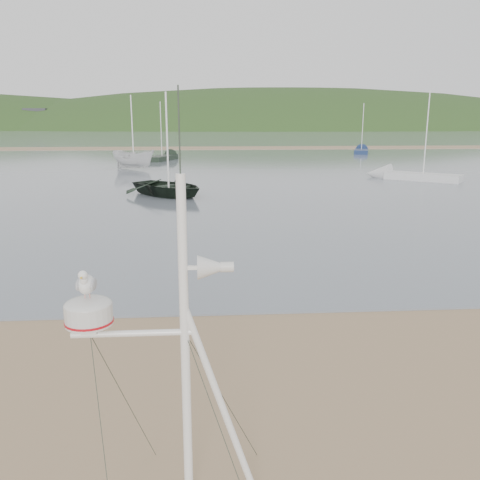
{
  "coord_description": "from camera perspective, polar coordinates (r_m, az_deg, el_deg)",
  "views": [
    {
      "loc": [
        1.34,
        -6.93,
        4.42
      ],
      "look_at": [
        1.88,
        1.0,
        2.51
      ],
      "focal_mm": 38.0,
      "sensor_mm": 36.0,
      "label": 1
    }
  ],
  "objects": [
    {
      "name": "boat_white",
      "position": [
        45.84,
        -11.93,
        10.63
      ],
      "size": [
        2.43,
        2.42,
        4.57
      ],
      "primitive_type": "imported",
      "rotation": [
        0.0,
        0.0,
        0.96
      ],
      "color": "silver",
      "rests_on": "water"
    },
    {
      "name": "sailboat_dark_mid",
      "position": [
        56.79,
        -8.03,
        9.25
      ],
      "size": [
        3.75,
        6.79,
        6.6
      ],
      "color": "black",
      "rests_on": "ground"
    },
    {
      "name": "sailboat_white_near",
      "position": [
        39.64,
        17.33,
        6.97
      ],
      "size": [
        6.43,
        5.53,
        6.82
      ],
      "color": "silver",
      "rests_on": "ground"
    },
    {
      "name": "water",
      "position": [
        139.01,
        -4.59,
        11.68
      ],
      "size": [
        560.0,
        256.0,
        0.04
      ],
      "primitive_type": "cube",
      "color": "slate",
      "rests_on": "ground"
    },
    {
      "name": "ground",
      "position": [
        8.33,
        -13.28,
        -18.92
      ],
      "size": [
        560.0,
        560.0,
        0.0
      ],
      "primitive_type": "plane",
      "color": "#8B6F50",
      "rests_on": "ground"
    },
    {
      "name": "sailboat_blue_far",
      "position": [
        69.11,
        13.5,
        9.76
      ],
      "size": [
        3.71,
        6.97,
        6.76
      ],
      "color": "#15264C",
      "rests_on": "ground"
    },
    {
      "name": "sandbar",
      "position": [
        77.07,
        -5.01,
        10.25
      ],
      "size": [
        560.0,
        7.0,
        0.07
      ],
      "primitive_type": "cube",
      "color": "#8B6F50",
      "rests_on": "water"
    },
    {
      "name": "far_cottages",
      "position": [
        202.94,
        -3.57,
        13.39
      ],
      "size": [
        294.4,
        6.3,
        8.0
      ],
      "color": "beige",
      "rests_on": "ground"
    },
    {
      "name": "mast_rig",
      "position": [
        5.92,
        -6.55,
        -20.18
      ],
      "size": [
        2.1,
        2.24,
        4.73
      ],
      "color": "white",
      "rests_on": "ground"
    },
    {
      "name": "boat_dark",
      "position": [
        29.49,
        -8.14,
        9.81
      ],
      "size": [
        3.31,
        3.29,
        5.07
      ],
      "primitive_type": "imported",
      "rotation": [
        0.0,
        0.0,
        0.78
      ],
      "color": "black",
      "rests_on": "water"
    },
    {
      "name": "hill_ridge",
      "position": [
        243.74,
        0.12,
        7.86
      ],
      "size": [
        620.0,
        180.0,
        80.0
      ],
      "color": "#213A18",
      "rests_on": "ground"
    }
  ]
}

